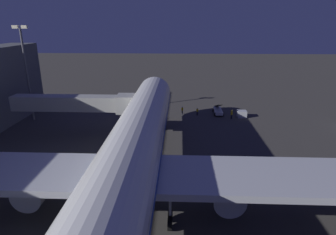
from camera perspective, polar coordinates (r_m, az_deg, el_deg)
The scene contains 11 objects.
ground_plane at distance 38.63m, azimuth -5.48°, elevation -11.81°, with size 320.00×320.00×0.00m, color #383533.
airliner_at_gate at distance 28.63m, azimuth -8.05°, elevation -9.64°, with size 59.80×68.99×19.43m.
jet_bridge at distance 51.58m, azimuth -16.48°, elevation 2.71°, with size 21.55×3.40×7.66m.
apron_floodlight_mast at distance 64.07m, azimuth -26.40°, elevation 8.88°, with size 2.90×0.50×18.91m.
belt_loader at distance 64.68m, azimuth 9.92°, elevation 1.43°, with size 1.96×8.18×3.32m.
baggage_container_mid_row at distance 63.53m, azimuth 14.46°, elevation 0.69°, with size 1.90×1.69×1.46m, color #B7BABF.
ground_crew_by_belt_loader at distance 61.98m, azimuth 12.54°, elevation 0.68°, with size 0.40×0.40×1.85m.
ground_crew_marshaller_fwd at distance 63.47m, azimuth 2.85°, elevation 1.50°, with size 0.40×0.40×1.81m.
ground_crew_under_port_wing at distance 63.07m, azimuth 5.85°, elevation 1.27°, with size 0.40×0.40×1.72m.
traffic_cone_nose_port at distance 60.91m, azimuth -0.36°, elevation 0.08°, with size 0.36×0.36×0.55m, color orange.
traffic_cone_nose_starboard at distance 61.27m, azimuth -4.47°, elevation 0.14°, with size 0.36×0.36×0.55m, color orange.
Camera 1 is at (-4.99, 33.07, 19.33)m, focal length 30.64 mm.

